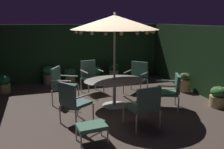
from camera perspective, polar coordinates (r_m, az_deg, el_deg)
ground_plane at (r=6.49m, az=-0.96°, el=-8.27°), size 6.89×7.34×0.02m
hedge_backdrop_rear at (r=9.55m, az=-7.23°, el=5.33°), size 6.89×0.30×2.17m
hedge_backdrop_right at (r=7.79m, az=22.88°, el=2.66°), size 0.30×7.34×2.17m
patio_dining_table at (r=6.50m, az=0.58°, el=-2.62°), size 1.67×1.21×0.76m
patio_umbrella at (r=6.26m, az=0.61°, el=12.38°), size 2.29×2.29×2.54m
patio_chair_north at (r=5.46m, az=-9.36°, el=-6.04°), size 0.78×0.78×1.00m
patio_chair_northeast at (r=5.25m, az=7.74°, el=-7.03°), size 0.70×0.68×0.97m
patio_chair_east at (r=6.54m, az=13.87°, el=-3.44°), size 0.79×0.80×0.93m
patio_chair_southeast at (r=7.83m, az=6.05°, el=-0.27°), size 0.86×0.87×0.99m
patio_chair_south at (r=7.80m, az=-5.17°, el=0.03°), size 0.69×0.73×1.04m
patio_chair_southwest at (r=6.90m, az=-11.98°, el=-1.99°), size 0.82×0.82×1.04m
ottoman_footrest at (r=4.74m, az=-4.91°, el=-12.43°), size 0.59×0.44×0.36m
potted_plant_right_far at (r=9.21m, az=-4.19°, el=0.39°), size 0.53×0.53×0.61m
potted_plant_back_center at (r=9.13m, az=-14.94°, el=0.03°), size 0.49×0.49×0.67m
potted_plant_right_near at (r=8.53m, az=-24.71°, el=-1.90°), size 0.49×0.49×0.62m
potted_plant_back_right at (r=9.89m, az=7.69°, el=0.77°), size 0.39×0.38×0.52m
potted_plant_left_near at (r=7.16m, az=24.08°, el=-4.89°), size 0.45×0.45×0.57m
potted_plant_left_far at (r=9.45m, az=0.42°, el=0.94°), size 0.45×0.45×0.66m
potted_plant_front_corner at (r=8.25m, az=16.99°, el=-1.80°), size 0.39×0.39×0.64m
potted_plant_back_left at (r=9.22m, az=-10.01°, el=0.01°), size 0.45×0.45×0.55m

